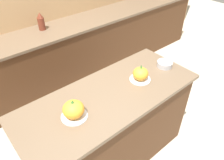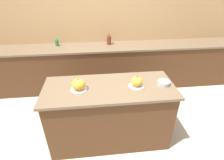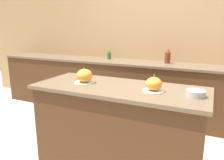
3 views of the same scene
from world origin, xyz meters
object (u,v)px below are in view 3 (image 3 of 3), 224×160
bottle_short (109,55)px  pumpkin_cake_right (154,85)px  pumpkin_cake_left (84,76)px  mixing_bowl (196,93)px  bottle_tall (168,56)px

bottle_short → pumpkin_cake_right: bearing=-53.0°
pumpkin_cake_left → bottle_short: size_ratio=1.26×
pumpkin_cake_left → mixing_bowl: 1.08m
bottle_short → mixing_bowl: size_ratio=1.05×
pumpkin_cake_right → bottle_short: (-1.24, 1.65, 0.03)m
pumpkin_cake_right → bottle_tall: (-0.20, 1.61, 0.06)m
bottle_short → pumpkin_cake_left: bearing=-72.7°
bottle_tall → bottle_short: bottle_tall is taller
bottle_tall → mixing_bowl: (0.55, -1.62, -0.10)m
mixing_bowl → pumpkin_cake_left: bearing=179.6°
pumpkin_cake_right → bottle_short: size_ratio=1.21×
bottle_tall → pumpkin_cake_right: bearing=-83.0°
bottle_tall → bottle_short: 1.04m
mixing_bowl → bottle_tall: bearing=108.9°
pumpkin_cake_left → mixing_bowl: bearing=-0.4°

